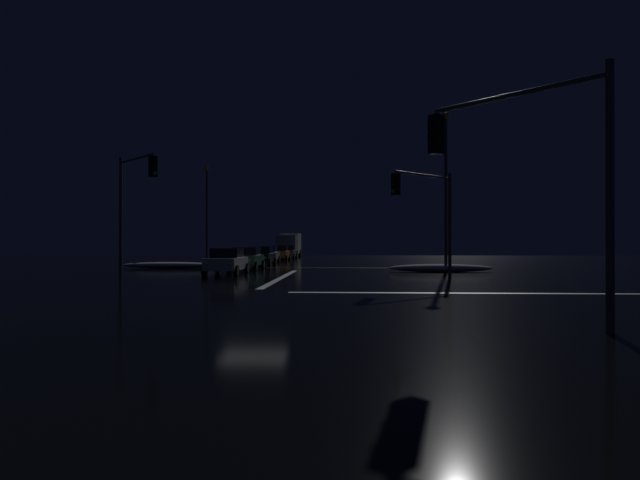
% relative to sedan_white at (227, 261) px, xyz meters
% --- Properties ---
extents(ground, '(120.00, 120.00, 0.10)m').
position_rel_sedan_white_xyz_m(ground, '(3.54, -11.05, -0.85)').
color(ground, black).
extents(stop_line_north, '(0.35, 14.89, 0.01)m').
position_rel_sedan_white_xyz_m(stop_line_north, '(3.54, -2.37, -0.80)').
color(stop_line_north, white).
rests_on(stop_line_north, ground).
extents(centre_line_ns, '(22.00, 0.15, 0.01)m').
position_rel_sedan_white_xyz_m(centre_line_ns, '(3.54, 9.23, -0.80)').
color(centre_line_ns, yellow).
rests_on(centre_line_ns, ground).
extents(crosswalk_bar_east, '(14.89, 0.40, 0.01)m').
position_rel_sedan_white_xyz_m(crosswalk_bar_east, '(12.32, -11.05, -0.80)').
color(crosswalk_bar_east, white).
rests_on(crosswalk_bar_east, ground).
extents(snow_bank_left_curb, '(7.16, 1.50, 0.46)m').
position_rel_sedan_white_xyz_m(snow_bank_left_curb, '(-5.93, 7.76, -0.57)').
color(snow_bank_left_curb, white).
rests_on(snow_bank_left_curb, ground).
extents(snow_bank_right_curb, '(6.60, 1.50, 0.52)m').
position_rel_sedan_white_xyz_m(snow_bank_right_curb, '(13.02, 3.49, -0.54)').
color(snow_bank_right_curb, white).
rests_on(snow_bank_right_curb, ground).
extents(sedan_white, '(2.02, 4.33, 1.57)m').
position_rel_sedan_white_xyz_m(sedan_white, '(0.00, 0.00, 0.00)').
color(sedan_white, silver).
rests_on(sedan_white, ground).
extents(sedan_green, '(2.02, 4.33, 1.57)m').
position_rel_sedan_white_xyz_m(sedan_green, '(0.06, 5.98, 0.00)').
color(sedan_green, '#14512D').
rests_on(sedan_green, ground).
extents(sedan_black, '(2.02, 4.33, 1.57)m').
position_rel_sedan_white_xyz_m(sedan_black, '(0.12, 12.02, 0.00)').
color(sedan_black, black).
rests_on(sedan_black, ground).
extents(sedan_silver, '(2.02, 4.33, 1.57)m').
position_rel_sedan_white_xyz_m(sedan_silver, '(-0.37, 18.45, 0.00)').
color(sedan_silver, '#B7B7BC').
rests_on(sedan_silver, ground).
extents(sedan_orange, '(2.02, 4.33, 1.57)m').
position_rel_sedan_white_xyz_m(sedan_orange, '(-0.03, 24.69, 0.00)').
color(sedan_orange, '#C66014').
rests_on(sedan_orange, ground).
extents(sedan_gray, '(2.02, 4.33, 1.57)m').
position_rel_sedan_white_xyz_m(sedan_gray, '(0.11, 30.82, 0.00)').
color(sedan_gray, slate).
rests_on(sedan_gray, ground).
extents(box_truck, '(2.68, 8.28, 3.08)m').
position_rel_sedan_white_xyz_m(box_truck, '(-0.45, 38.15, 0.91)').
color(box_truck, beige).
rests_on(box_truck, ground).
extents(traffic_signal_nw, '(3.20, 3.20, 6.65)m').
position_rel_sedan_white_xyz_m(traffic_signal_nw, '(-4.34, -3.17, 3.77)').
color(traffic_signal_nw, '#4C4C51').
rests_on(traffic_signal_nw, ground).
extents(traffic_signal_se, '(3.42, 3.42, 5.73)m').
position_rel_sedan_white_xyz_m(traffic_signal_se, '(11.23, -18.74, 3.18)').
color(traffic_signal_se, '#4C4C51').
rests_on(traffic_signal_se, ground).
extents(traffic_signal_ne, '(3.49, 3.49, 5.65)m').
position_rel_sedan_white_xyz_m(traffic_signal_ne, '(11.19, -3.40, 3.14)').
color(traffic_signal_ne, '#4C4C51').
rests_on(traffic_signal_ne, ground).
extents(streetlamp_right_near, '(0.44, 0.44, 10.16)m').
position_rel_sedan_white_xyz_m(streetlamp_right_near, '(13.32, 3.23, 4.99)').
color(streetlamp_right_near, '#424247').
rests_on(streetlamp_right_near, ground).
extents(streetlamp_left_far, '(0.44, 0.44, 9.12)m').
position_rel_sedan_white_xyz_m(streetlamp_left_far, '(-6.23, 19.23, 4.45)').
color(streetlamp_left_far, '#424247').
rests_on(streetlamp_left_far, ground).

